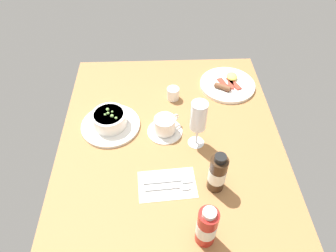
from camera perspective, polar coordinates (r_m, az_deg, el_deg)
name	(u,v)px	position (r cm, az deg, el deg)	size (l,w,h in cm)	color
ground_plane	(171,150)	(115.44, 0.56, -4.43)	(110.00, 84.00, 3.00)	#9E6B3D
porridge_bowl	(110,121)	(121.09, -10.75, 0.95)	(22.95, 22.95, 7.69)	white
cutlery_setting	(168,184)	(104.67, 0.09, -10.77)	(13.39, 20.06, 0.90)	white
coffee_cup	(165,126)	(116.95, -0.56, 0.03)	(13.57, 13.57, 7.08)	white
creamer_jug	(173,93)	(131.16, 0.91, 6.06)	(5.21, 6.02, 5.91)	white
wine_glass	(199,118)	(106.28, 5.69, 1.54)	(6.10, 6.10, 19.99)	white
sauce_bottle_red	(207,227)	(90.08, 7.20, -18.09)	(5.86, 5.86, 16.43)	#B21E19
sauce_bottle_brown	(217,173)	(99.66, 9.16, -8.69)	(5.74, 5.74, 16.34)	#382314
breakfast_plate	(228,84)	(141.31, 11.00, 7.64)	(24.45, 24.45, 3.70)	white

